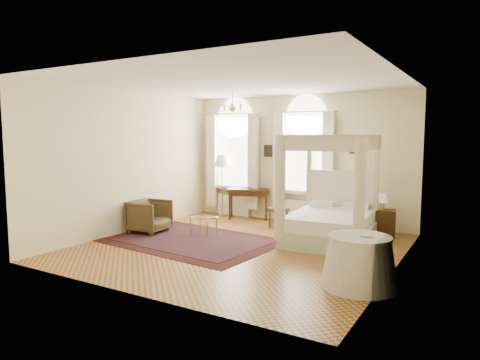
% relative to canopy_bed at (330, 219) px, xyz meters
% --- Properties ---
extents(ground, '(6.00, 6.00, 0.00)m').
position_rel_canopy_bed_xyz_m(ground, '(-1.46, -1.27, -0.52)').
color(ground, '#B17533').
rests_on(ground, ground).
extents(room_walls, '(6.00, 6.00, 6.00)m').
position_rel_canopy_bed_xyz_m(room_walls, '(-1.46, -1.27, 1.46)').
color(room_walls, beige).
rests_on(room_walls, ground).
extents(window_left, '(1.62, 0.27, 3.29)m').
position_rel_canopy_bed_xyz_m(window_left, '(-3.36, 1.60, 0.97)').
color(window_left, white).
rests_on(window_left, room_walls).
extents(window_right, '(1.62, 0.27, 3.29)m').
position_rel_canopy_bed_xyz_m(window_right, '(-1.26, 1.60, 0.97)').
color(window_right, white).
rests_on(window_right, room_walls).
extents(chandelier, '(0.51, 0.45, 0.50)m').
position_rel_canopy_bed_xyz_m(chandelier, '(-2.36, -0.07, 2.39)').
color(chandelier, '#BA8F3E').
rests_on(chandelier, room_walls).
extents(wall_pictures, '(2.54, 0.03, 0.39)m').
position_rel_canopy_bed_xyz_m(wall_pictures, '(-1.37, 1.70, 1.37)').
color(wall_pictures, black).
rests_on(wall_pictures, room_walls).
extents(canopy_bed, '(1.88, 2.23, 2.28)m').
position_rel_canopy_bed_xyz_m(canopy_bed, '(0.00, 0.00, 0.00)').
color(canopy_bed, '#B7C09C').
rests_on(canopy_bed, ground).
extents(nightstand, '(0.48, 0.45, 0.60)m').
position_rel_canopy_bed_xyz_m(nightstand, '(0.89, 1.20, -0.22)').
color(nightstand, '#3D2310').
rests_on(nightstand, ground).
extents(nightstand_lamp, '(0.25, 0.25, 0.36)m').
position_rel_canopy_bed_xyz_m(nightstand_lamp, '(0.80, 1.18, 0.33)').
color(nightstand_lamp, '#BA8F3E').
rests_on(nightstand_lamp, nightstand).
extents(writing_desk, '(1.25, 0.99, 0.83)m').
position_rel_canopy_bed_xyz_m(writing_desk, '(-2.78, 1.43, 0.19)').
color(writing_desk, '#3D2310').
rests_on(writing_desk, ground).
extents(laptop, '(0.32, 0.22, 0.02)m').
position_rel_canopy_bed_xyz_m(laptop, '(-2.84, 1.50, 0.33)').
color(laptop, black).
rests_on(laptop, writing_desk).
extents(stool, '(0.45, 0.45, 0.49)m').
position_rel_canopy_bed_xyz_m(stool, '(-1.60, 0.85, -0.11)').
color(stool, '#43351C').
rests_on(stool, ground).
extents(armchair, '(0.91, 0.89, 0.76)m').
position_rel_canopy_bed_xyz_m(armchair, '(-3.98, -1.17, -0.14)').
color(armchair, '#43351C').
rests_on(armchair, ground).
extents(coffee_table, '(0.63, 0.47, 0.40)m').
position_rel_canopy_bed_xyz_m(coffee_table, '(-2.78, -0.67, -0.16)').
color(coffee_table, white).
rests_on(coffee_table, ground).
extents(floor_lamp, '(0.44, 0.44, 1.72)m').
position_rel_canopy_bed_xyz_m(floor_lamp, '(-3.63, 1.43, 0.95)').
color(floor_lamp, '#BA8F3E').
rests_on(floor_lamp, ground).
extents(oriental_rug, '(3.78, 2.87, 0.01)m').
position_rel_canopy_bed_xyz_m(oriental_rug, '(-2.59, -1.34, -0.51)').
color(oriental_rug, '#431310').
rests_on(oriental_rug, ground).
extents(side_table, '(1.14, 1.14, 0.78)m').
position_rel_canopy_bed_xyz_m(side_table, '(1.24, -2.32, -0.14)').
color(side_table, beige).
rests_on(side_table, ground).
extents(book, '(0.25, 0.30, 0.02)m').
position_rel_canopy_bed_xyz_m(book, '(1.23, -2.29, 0.27)').
color(book, black).
rests_on(book, side_table).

